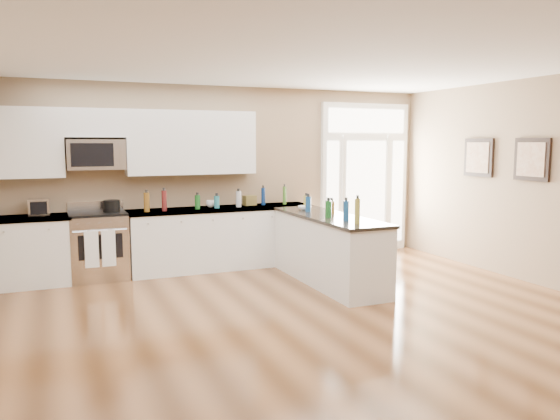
% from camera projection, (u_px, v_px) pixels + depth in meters
% --- Properties ---
extents(ground, '(8.00, 8.00, 0.00)m').
position_uv_depth(ground, '(353.00, 348.00, 5.15)').
color(ground, '#523017').
extents(room_shell, '(8.00, 8.00, 8.00)m').
position_uv_depth(room_shell, '(356.00, 167.00, 4.94)').
color(room_shell, '#90785B').
rests_on(room_shell, ground).
extents(back_cabinet_left, '(1.10, 0.66, 0.94)m').
position_uv_depth(back_cabinet_left, '(29.00, 253.00, 7.36)').
color(back_cabinet_left, silver).
rests_on(back_cabinet_left, ground).
extents(back_cabinet_right, '(2.85, 0.66, 0.94)m').
position_uv_depth(back_cabinet_right, '(222.00, 240.00, 8.41)').
color(back_cabinet_right, silver).
rests_on(back_cabinet_right, ground).
extents(peninsula_cabinet, '(0.69, 2.32, 0.94)m').
position_uv_depth(peninsula_cabinet, '(328.00, 252.00, 7.50)').
color(peninsula_cabinet, silver).
rests_on(peninsula_cabinet, ground).
extents(upper_cabinet_left, '(1.04, 0.33, 0.95)m').
position_uv_depth(upper_cabinet_left, '(22.00, 143.00, 7.31)').
color(upper_cabinet_left, silver).
rests_on(upper_cabinet_left, room_shell).
extents(upper_cabinet_right, '(1.94, 0.33, 0.95)m').
position_uv_depth(upper_cabinet_right, '(192.00, 143.00, 8.20)').
color(upper_cabinet_right, silver).
rests_on(upper_cabinet_right, room_shell).
extents(upper_cabinet_short, '(0.82, 0.33, 0.40)m').
position_uv_depth(upper_cabinet_short, '(94.00, 123.00, 7.63)').
color(upper_cabinet_short, silver).
rests_on(upper_cabinet_short, room_shell).
extents(microwave, '(0.78, 0.41, 0.42)m').
position_uv_depth(microwave, '(96.00, 155.00, 7.65)').
color(microwave, silver).
rests_on(microwave, room_shell).
extents(entry_door, '(1.70, 0.10, 2.60)m').
position_uv_depth(entry_door, '(365.00, 178.00, 9.59)').
color(entry_door, white).
rests_on(entry_door, ground).
extents(wall_art_near, '(0.05, 0.58, 0.58)m').
position_uv_depth(wall_art_near, '(478.00, 158.00, 8.29)').
color(wall_art_near, black).
rests_on(wall_art_near, room_shell).
extents(wall_art_far, '(0.05, 0.58, 0.58)m').
position_uv_depth(wall_art_far, '(532.00, 159.00, 7.38)').
color(wall_art_far, black).
rests_on(wall_art_far, room_shell).
extents(kitchen_range, '(0.77, 0.69, 1.08)m').
position_uv_depth(kitchen_range, '(99.00, 246.00, 7.70)').
color(kitchen_range, silver).
rests_on(kitchen_range, ground).
extents(stockpot, '(0.28, 0.28, 0.18)m').
position_uv_depth(stockpot, '(111.00, 205.00, 7.73)').
color(stockpot, black).
rests_on(stockpot, kitchen_range).
extents(toaster_oven, '(0.27, 0.21, 0.23)m').
position_uv_depth(toaster_oven, '(39.00, 207.00, 7.41)').
color(toaster_oven, silver).
rests_on(toaster_oven, back_cabinet_left).
extents(cardboard_box, '(0.21, 0.17, 0.15)m').
position_uv_depth(cardboard_box, '(250.00, 200.00, 8.63)').
color(cardboard_box, brown).
rests_on(cardboard_box, back_cabinet_right).
extents(bowl_peninsula, '(0.20, 0.20, 0.06)m').
position_uv_depth(bowl_peninsula, '(305.00, 208.00, 8.02)').
color(bowl_peninsula, white).
rests_on(bowl_peninsula, peninsula_cabinet).
extents(cup_counter, '(0.15, 0.15, 0.11)m').
position_uv_depth(cup_counter, '(211.00, 204.00, 8.35)').
color(cup_counter, white).
rests_on(cup_counter, back_cabinet_right).
extents(counter_bottles, '(2.41, 2.41, 0.31)m').
position_uv_depth(counter_bottles, '(262.00, 203.00, 7.82)').
color(counter_bottles, '#19591E').
rests_on(counter_bottles, back_cabinet_right).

